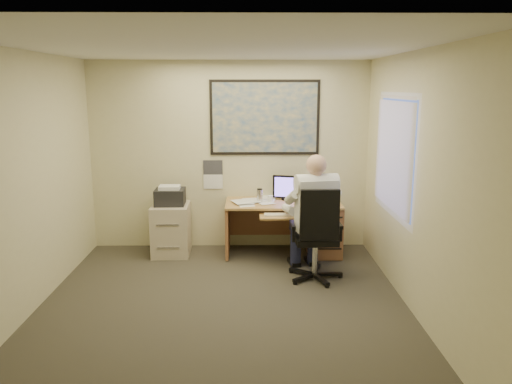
{
  "coord_description": "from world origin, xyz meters",
  "views": [
    {
      "loc": [
        0.28,
        -4.91,
        2.33
      ],
      "look_at": [
        0.37,
        1.3,
        1.02
      ],
      "focal_mm": 35.0,
      "sensor_mm": 36.0,
      "label": 1
    }
  ],
  "objects_px": {
    "office_chair": "(315,253)",
    "person": "(315,217)",
    "desk": "(306,223)",
    "filing_cabinet": "(171,225)"
  },
  "relations": [
    {
      "from": "desk",
      "to": "office_chair",
      "type": "distance_m",
      "value": 1.03
    },
    {
      "from": "desk",
      "to": "office_chair",
      "type": "xyz_separation_m",
      "value": [
        -0.0,
        -1.02,
        -0.1
      ]
    },
    {
      "from": "filing_cabinet",
      "to": "office_chair",
      "type": "bearing_deg",
      "value": -29.51
    },
    {
      "from": "filing_cabinet",
      "to": "person",
      "type": "xyz_separation_m",
      "value": [
        1.91,
        -0.94,
        0.35
      ]
    },
    {
      "from": "filing_cabinet",
      "to": "person",
      "type": "distance_m",
      "value": 2.16
    },
    {
      "from": "office_chair",
      "to": "person",
      "type": "relative_size",
      "value": 0.76
    },
    {
      "from": "filing_cabinet",
      "to": "person",
      "type": "bearing_deg",
      "value": -27.47
    },
    {
      "from": "office_chair",
      "to": "desk",
      "type": "bearing_deg",
      "value": 87.92
    },
    {
      "from": "desk",
      "to": "office_chair",
      "type": "height_order",
      "value": "office_chair"
    },
    {
      "from": "desk",
      "to": "person",
      "type": "xyz_separation_m",
      "value": [
        -0.0,
        -0.94,
        0.33
      ]
    }
  ]
}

